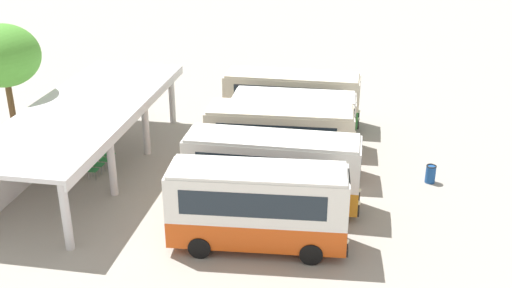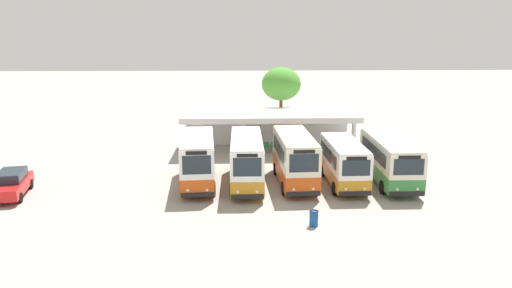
{
  "view_description": "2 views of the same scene",
  "coord_description": "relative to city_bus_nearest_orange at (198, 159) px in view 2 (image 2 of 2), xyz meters",
  "views": [
    {
      "loc": [
        -26.85,
        -1.33,
        13.63
      ],
      "look_at": [
        0.55,
        3.5,
        1.43
      ],
      "focal_mm": 43.01,
      "sensor_mm": 36.0,
      "label": 1
    },
    {
      "loc": [
        -3.18,
        -29.82,
        10.75
      ],
      "look_at": [
        -2.18,
        6.23,
        1.93
      ],
      "focal_mm": 34.0,
      "sensor_mm": 36.0,
      "label": 2
    }
  ],
  "objects": [
    {
      "name": "ground_plane",
      "position": [
        6.27,
        -2.22,
        -1.89
      ],
      "size": [
        180.0,
        180.0,
        0.0
      ],
      "primitive_type": "plane",
      "color": "#A39E93"
    },
    {
      "name": "waiting_chair_fourth_seat",
      "position": [
        6.37,
        8.93,
        -1.37
      ],
      "size": [
        0.44,
        0.44,
        0.86
      ],
      "color": "slate",
      "rests_on": "ground"
    },
    {
      "name": "waiting_chair_middle_seat",
      "position": [
        5.75,
        8.94,
        -1.37
      ],
      "size": [
        0.44,
        0.44,
        0.86
      ],
      "color": "slate",
      "rests_on": "ground"
    },
    {
      "name": "city_bus_nearest_orange",
      "position": [
        0.0,
        0.0,
        0.0
      ],
      "size": [
        2.65,
        7.16,
        3.45
      ],
      "color": "black",
      "rests_on": "ground"
    },
    {
      "name": "terminal_canopy",
      "position": [
        5.45,
        10.09,
        0.73
      ],
      "size": [
        15.17,
        5.38,
        3.4
      ],
      "color": "silver",
      "rests_on": "ground"
    },
    {
      "name": "litter_bin_apron",
      "position": [
        6.96,
        -7.25,
        -1.44
      ],
      "size": [
        0.49,
        0.49,
        0.9
      ],
      "color": "#19478C",
      "rests_on": "ground"
    },
    {
      "name": "city_bus_fourth_amber",
      "position": [
        10.0,
        -0.24,
        -0.2
      ],
      "size": [
        2.42,
        6.68,
        3.05
      ],
      "color": "black",
      "rests_on": "ground"
    },
    {
      "name": "city_bus_fifth_blue",
      "position": [
        13.34,
        0.27,
        -0.15
      ],
      "size": [
        2.45,
        7.95,
        3.14
      ],
      "color": "black",
      "rests_on": "ground"
    },
    {
      "name": "waiting_chair_second_from_end",
      "position": [
        5.13,
        9.0,
        -1.37
      ],
      "size": [
        0.44,
        0.44,
        0.86
      ],
      "color": "slate",
      "rests_on": "ground"
    },
    {
      "name": "city_bus_middle_cream",
      "position": [
        6.67,
        0.07,
        0.02
      ],
      "size": [
        2.63,
        7.28,
        3.48
      ],
      "color": "black",
      "rests_on": "ground"
    },
    {
      "name": "waiting_chair_end_by_column",
      "position": [
        4.52,
        9.04,
        -1.37
      ],
      "size": [
        0.44,
        0.44,
        0.86
      ],
      "color": "slate",
      "rests_on": "ground"
    },
    {
      "name": "city_bus_second_in_row",
      "position": [
        3.33,
        -0.06,
        -0.03
      ],
      "size": [
        2.26,
        7.75,
        3.38
      ],
      "color": "black",
      "rests_on": "ground"
    },
    {
      "name": "parked_car_flank",
      "position": [
        -11.9,
        -1.81,
        -1.06
      ],
      "size": [
        2.51,
        4.68,
        1.62
      ],
      "color": "black",
      "rests_on": "ground"
    },
    {
      "name": "roadside_tree_behind_canopy",
      "position": [
        6.8,
        14.24,
        3.41
      ],
      "size": [
        3.73,
        3.73,
        6.92
      ],
      "color": "brown",
      "rests_on": "ground"
    }
  ]
}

